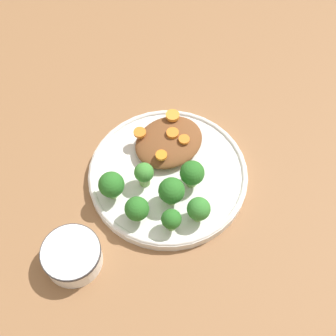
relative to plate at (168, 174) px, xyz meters
name	(u,v)px	position (x,y,z in m)	size (l,w,h in m)	color
ground_plane	(168,178)	(0.00, 0.00, -0.01)	(4.00, 4.00, 0.00)	#8C603D
plate	(168,174)	(0.00, 0.00, 0.00)	(0.28, 0.28, 0.02)	silver
dip_bowl	(72,255)	(0.22, 0.03, 0.01)	(0.10, 0.10, 0.04)	white
stew_mound	(169,142)	(-0.04, -0.04, 0.02)	(0.13, 0.11, 0.03)	brown
broccoli_floret_0	(199,209)	(0.02, 0.10, 0.04)	(0.04, 0.04, 0.05)	#7FA85B
broccoli_floret_1	(172,191)	(0.03, 0.05, 0.04)	(0.04, 0.04, 0.06)	#7FA85B
broccoli_floret_2	(111,185)	(0.10, -0.02, 0.04)	(0.04, 0.04, 0.06)	#7FA85B
broccoli_floret_3	(137,209)	(0.09, 0.04, 0.04)	(0.04, 0.04, 0.05)	#759E51
broccoli_floret_4	(144,174)	(0.04, -0.01, 0.04)	(0.03, 0.03, 0.05)	#7FA85B
broccoli_floret_5	(171,220)	(0.06, 0.09, 0.04)	(0.03, 0.03, 0.05)	#759E51
broccoli_floret_6	(192,174)	(-0.02, 0.04, 0.04)	(0.04, 0.04, 0.06)	#759E51
carrot_slice_0	(160,156)	(0.00, -0.02, 0.04)	(0.02, 0.02, 0.01)	orange
carrot_slice_1	(184,139)	(-0.05, -0.02, 0.04)	(0.02, 0.02, 0.01)	orange
carrot_slice_2	(173,133)	(-0.04, -0.04, 0.04)	(0.02, 0.02, 0.01)	orange
carrot_slice_3	(139,133)	(0.00, -0.08, 0.04)	(0.02, 0.02, 0.01)	orange
carrot_slice_4	(173,116)	(-0.07, -0.07, 0.04)	(0.03, 0.03, 0.01)	orange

